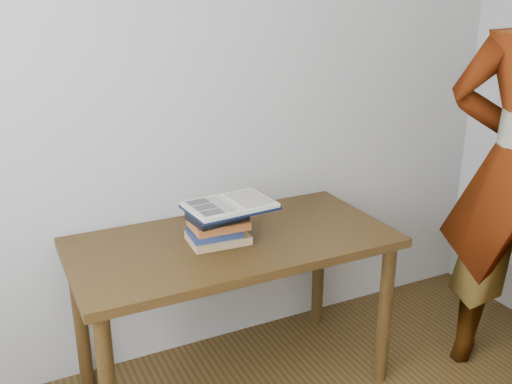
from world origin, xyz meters
TOP-DOWN VIEW (x-y plane):
  - room_shell at (-0.08, 0.01)m, footprint 3.54×3.54m
  - desk at (0.11, 1.38)m, footprint 1.32×0.66m
  - book_stack at (0.05, 1.38)m, footprint 0.24×0.19m
  - open_book at (0.09, 1.34)m, footprint 0.36×0.26m

SIDE VIEW (x-z plane):
  - desk at x=0.11m, z-range 0.26..0.96m
  - book_stack at x=0.05m, z-range 0.71..0.86m
  - open_book at x=0.09m, z-range 0.86..0.89m
  - room_shell at x=-0.08m, z-range 0.32..2.94m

